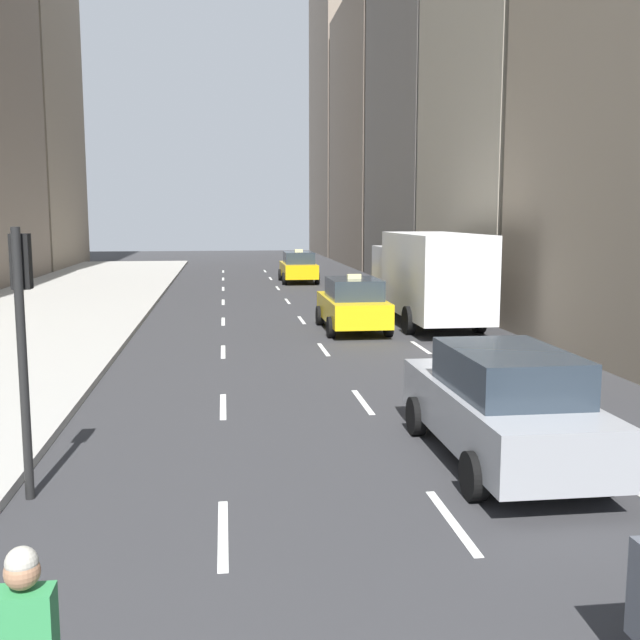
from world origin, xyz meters
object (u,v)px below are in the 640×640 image
at_px(box_truck, 427,275).
at_px(traffic_light_pole, 22,319).
at_px(sedan_black_near, 501,404).
at_px(taxi_lead, 353,304).
at_px(taxi_second, 298,267).

distance_m(box_truck, traffic_light_pole, 17.80).
xyz_separation_m(sedan_black_near, box_truck, (2.80, 14.46, 0.80)).
height_order(sedan_black_near, box_truck, box_truck).
bearing_deg(sedan_black_near, taxi_lead, 90.00).
bearing_deg(traffic_light_pole, taxi_lead, 63.86).
relative_size(taxi_lead, sedan_black_near, 0.91).
distance_m(taxi_lead, box_truck, 3.18).
bearing_deg(sedan_black_near, traffic_light_pole, -175.37).
height_order(taxi_lead, traffic_light_pole, traffic_light_pole).
xyz_separation_m(sedan_black_near, traffic_light_pole, (-6.75, -0.55, 1.50)).
distance_m(sedan_black_near, box_truck, 14.75).
relative_size(taxi_lead, box_truck, 0.52).
xyz_separation_m(taxi_second, box_truck, (2.80, -16.63, 0.83)).
distance_m(taxi_second, traffic_light_pole, 32.39).
bearing_deg(taxi_lead, box_truck, 24.07).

